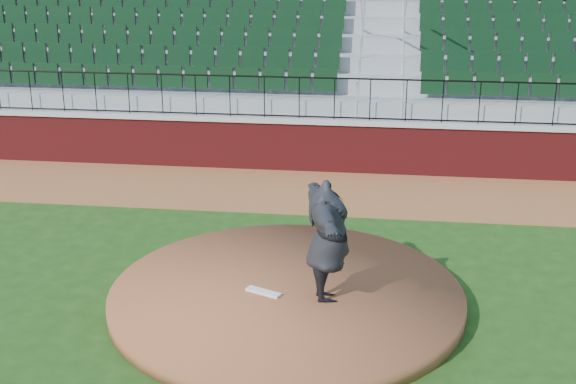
% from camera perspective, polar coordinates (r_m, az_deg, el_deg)
% --- Properties ---
extents(ground, '(90.00, 90.00, 0.00)m').
position_cam_1_polar(ground, '(12.46, -0.88, -7.90)').
color(ground, '#1B4112').
rests_on(ground, ground).
extents(warning_track, '(34.00, 3.20, 0.01)m').
position_cam_1_polar(warning_track, '(17.41, 1.62, 0.12)').
color(warning_track, brown).
rests_on(warning_track, ground).
extents(field_wall, '(34.00, 0.35, 1.20)m').
position_cam_1_polar(field_wall, '(18.76, 2.12, 3.41)').
color(field_wall, maroon).
rests_on(field_wall, ground).
extents(wall_cap, '(34.00, 0.45, 0.10)m').
position_cam_1_polar(wall_cap, '(18.59, 2.14, 5.34)').
color(wall_cap, '#B7B7B7').
rests_on(wall_cap, field_wall).
extents(wall_railing, '(34.00, 0.05, 1.00)m').
position_cam_1_polar(wall_railing, '(18.47, 2.17, 7.00)').
color(wall_railing, black).
rests_on(wall_railing, wall_cap).
extents(seating_stands, '(34.00, 5.10, 4.60)m').
position_cam_1_polar(seating_stands, '(21.05, 2.86, 9.86)').
color(seating_stands, gray).
rests_on(seating_stands, ground).
extents(concourse_wall, '(34.00, 0.50, 5.50)m').
position_cam_1_polar(concourse_wall, '(23.75, 3.43, 11.99)').
color(concourse_wall, maroon).
rests_on(concourse_wall, ground).
extents(pitchers_mound, '(5.60, 5.60, 0.25)m').
position_cam_1_polar(pitchers_mound, '(12.23, -0.11, -7.79)').
color(pitchers_mound, brown).
rests_on(pitchers_mound, ground).
extents(pitching_rubber, '(0.59, 0.36, 0.04)m').
position_cam_1_polar(pitching_rubber, '(12.05, -1.85, -7.48)').
color(pitching_rubber, white).
rests_on(pitching_rubber, pitchers_mound).
extents(pitcher, '(1.14, 2.46, 1.94)m').
position_cam_1_polar(pitcher, '(11.48, 2.99, -3.67)').
color(pitcher, black).
rests_on(pitcher, pitchers_mound).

